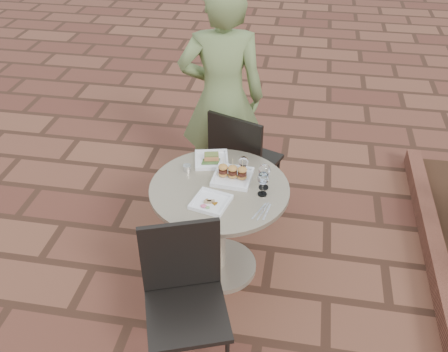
% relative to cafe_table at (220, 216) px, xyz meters
% --- Properties ---
extents(ground, '(60.00, 60.00, 0.00)m').
position_rel_cafe_table_xyz_m(ground, '(-0.07, -0.16, -0.48)').
color(ground, brown).
rests_on(ground, ground).
extents(cafe_table, '(0.90, 0.90, 0.73)m').
position_rel_cafe_table_xyz_m(cafe_table, '(0.00, 0.00, 0.00)').
color(cafe_table, gray).
rests_on(cafe_table, ground).
extents(chair_far, '(0.57, 0.57, 0.93)m').
position_rel_cafe_table_xyz_m(chair_far, '(0.05, 0.64, 0.07)').
color(chair_far, black).
rests_on(chair_far, ground).
extents(chair_near, '(0.57, 0.57, 0.93)m').
position_rel_cafe_table_xyz_m(chair_near, '(-0.07, -0.71, 0.07)').
color(chair_near, black).
rests_on(chair_near, ground).
extents(diner, '(0.73, 0.55, 1.80)m').
position_rel_cafe_table_xyz_m(diner, '(-0.14, 0.88, 0.42)').
color(diner, '#60733F').
rests_on(diner, ground).
extents(plate_salmon, '(0.27, 0.27, 0.06)m').
position_rel_cafe_table_xyz_m(plate_salmon, '(-0.11, 0.28, 0.26)').
color(plate_salmon, white).
rests_on(plate_salmon, cafe_table).
extents(plate_sliders, '(0.26, 0.26, 0.16)m').
position_rel_cafe_table_xyz_m(plate_sliders, '(0.07, 0.10, 0.28)').
color(plate_sliders, white).
rests_on(plate_sliders, cafe_table).
extents(plate_tuna, '(0.26, 0.26, 0.03)m').
position_rel_cafe_table_xyz_m(plate_tuna, '(-0.02, -0.18, 0.26)').
color(plate_tuna, white).
rests_on(plate_tuna, cafe_table).
extents(wine_glass_right, '(0.07, 0.07, 0.17)m').
position_rel_cafe_table_xyz_m(wine_glass_right, '(0.28, -0.03, 0.37)').
color(wine_glass_right, white).
rests_on(wine_glass_right, cafe_table).
extents(wine_glass_mid, '(0.07, 0.07, 0.16)m').
position_rel_cafe_table_xyz_m(wine_glass_mid, '(0.13, 0.14, 0.36)').
color(wine_glass_mid, white).
rests_on(wine_glass_mid, cafe_table).
extents(wine_glass_far, '(0.08, 0.08, 0.18)m').
position_rel_cafe_table_xyz_m(wine_glass_far, '(0.28, 0.04, 0.37)').
color(wine_glass_far, white).
rests_on(wine_glass_far, cafe_table).
extents(steel_ramekin, '(0.06, 0.06, 0.04)m').
position_rel_cafe_table_xyz_m(steel_ramekin, '(-0.25, 0.14, 0.27)').
color(steel_ramekin, silver).
rests_on(steel_ramekin, cafe_table).
extents(cutlery_set, '(0.13, 0.20, 0.00)m').
position_rel_cafe_table_xyz_m(cutlery_set, '(0.30, -0.20, 0.25)').
color(cutlery_set, silver).
rests_on(cutlery_set, cafe_table).
extents(planter_curb, '(0.12, 3.00, 0.15)m').
position_rel_cafe_table_xyz_m(planter_curb, '(1.53, 0.14, -0.41)').
color(planter_curb, brown).
rests_on(planter_curb, ground).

